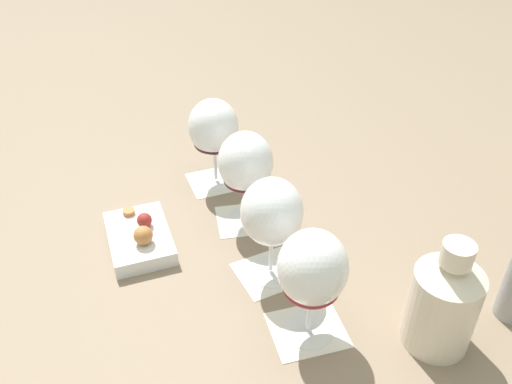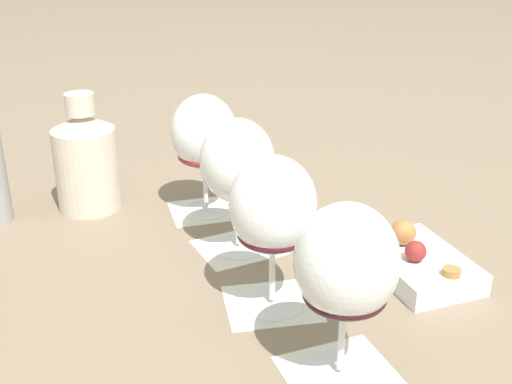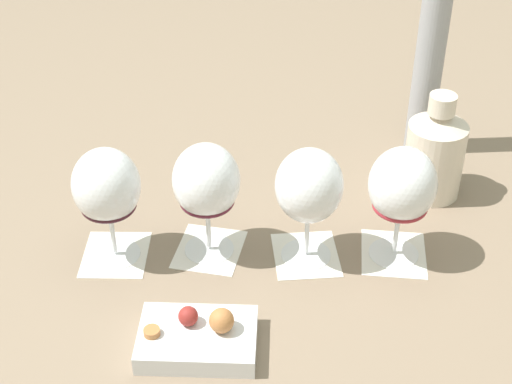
{
  "view_description": "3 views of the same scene",
  "coord_description": "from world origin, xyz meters",
  "px_view_note": "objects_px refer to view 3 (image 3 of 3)",
  "views": [
    {
      "loc": [
        -0.21,
        0.69,
        0.63
      ],
      "look_at": [
        -0.0,
        -0.0,
        0.11
      ],
      "focal_mm": 38.0,
      "sensor_mm": 36.0,
      "label": 1
    },
    {
      "loc": [
        0.19,
        -0.68,
        0.41
      ],
      "look_at": [
        -0.0,
        -0.0,
        0.11
      ],
      "focal_mm": 45.0,
      "sensor_mm": 36.0,
      "label": 2
    },
    {
      "loc": [
        0.71,
        0.56,
        0.76
      ],
      "look_at": [
        -0.0,
        -0.0,
        0.11
      ],
      "focal_mm": 55.0,
      "sensor_mm": 36.0,
      "label": 3
    }
  ],
  "objects_px": {
    "wine_glass_2": "(206,185)",
    "ceramic_vase": "(435,152)",
    "wine_glass_3": "(107,190)",
    "wine_glass_0": "(402,189)",
    "wine_glass_1": "(309,190)",
    "snack_dish": "(199,337)"
  },
  "relations": [
    {
      "from": "wine_glass_2",
      "to": "wine_glass_3",
      "type": "bearing_deg",
      "value": -46.74
    },
    {
      "from": "wine_glass_2",
      "to": "ceramic_vase",
      "type": "xyz_separation_m",
      "value": [
        -0.34,
        0.19,
        -0.04
      ]
    },
    {
      "from": "wine_glass_3",
      "to": "ceramic_vase",
      "type": "height_order",
      "value": "wine_glass_3"
    },
    {
      "from": "wine_glass_1",
      "to": "snack_dish",
      "type": "xyz_separation_m",
      "value": [
        0.24,
        -0.0,
        -0.1
      ]
    },
    {
      "from": "wine_glass_2",
      "to": "ceramic_vase",
      "type": "relative_size",
      "value": 1.0
    },
    {
      "from": "wine_glass_1",
      "to": "ceramic_vase",
      "type": "relative_size",
      "value": 1.0
    },
    {
      "from": "wine_glass_0",
      "to": "wine_glass_2",
      "type": "bearing_deg",
      "value": -53.8
    },
    {
      "from": "wine_glass_0",
      "to": "ceramic_vase",
      "type": "distance_m",
      "value": 0.19
    },
    {
      "from": "ceramic_vase",
      "to": "snack_dish",
      "type": "bearing_deg",
      "value": -7.77
    },
    {
      "from": "wine_glass_2",
      "to": "snack_dish",
      "type": "xyz_separation_m",
      "value": [
        0.16,
        0.12,
        -0.1
      ]
    },
    {
      "from": "wine_glass_0",
      "to": "ceramic_vase",
      "type": "xyz_separation_m",
      "value": [
        -0.18,
        -0.04,
        -0.04
      ]
    },
    {
      "from": "wine_glass_1",
      "to": "wine_glass_2",
      "type": "distance_m",
      "value": 0.15
    },
    {
      "from": "wine_glass_3",
      "to": "snack_dish",
      "type": "relative_size",
      "value": 0.98
    },
    {
      "from": "wine_glass_3",
      "to": "ceramic_vase",
      "type": "distance_m",
      "value": 0.53
    },
    {
      "from": "wine_glass_3",
      "to": "ceramic_vase",
      "type": "bearing_deg",
      "value": 146.52
    },
    {
      "from": "wine_glass_3",
      "to": "wine_glass_2",
      "type": "bearing_deg",
      "value": 133.26
    },
    {
      "from": "wine_glass_0",
      "to": "ceramic_vase",
      "type": "relative_size",
      "value": 1.0
    },
    {
      "from": "wine_glass_1",
      "to": "wine_glass_0",
      "type": "bearing_deg",
      "value": 129.56
    },
    {
      "from": "wine_glass_0",
      "to": "wine_glass_2",
      "type": "height_order",
      "value": "same"
    },
    {
      "from": "wine_glass_0",
      "to": "snack_dish",
      "type": "xyz_separation_m",
      "value": [
        0.32,
        -0.1,
        -0.1
      ]
    },
    {
      "from": "wine_glass_1",
      "to": "ceramic_vase",
      "type": "height_order",
      "value": "wine_glass_1"
    },
    {
      "from": "wine_glass_2",
      "to": "wine_glass_0",
      "type": "bearing_deg",
      "value": 126.2
    }
  ]
}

